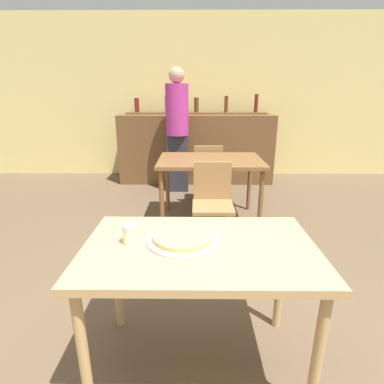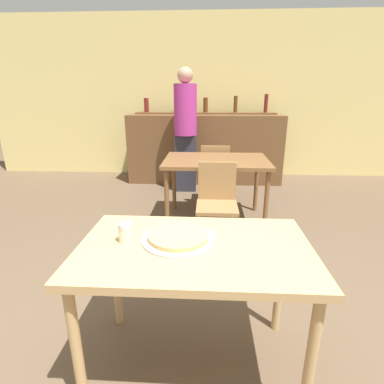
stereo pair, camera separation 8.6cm
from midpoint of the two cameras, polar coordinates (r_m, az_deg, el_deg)
ground_plane at (r=2.00m, az=1.86°, el=-29.70°), size 16.00×16.00×0.00m
wall_back at (r=5.67m, az=3.11°, el=17.41°), size 8.00×0.05×2.80m
dining_table_near at (r=1.57m, az=2.12°, el=-12.96°), size 1.17×0.72×0.76m
dining_table_far at (r=3.50m, az=5.32°, el=4.99°), size 1.19×0.83×0.76m
bar_counter at (r=5.25m, az=2.94°, el=8.25°), size 2.60×0.56×1.15m
bar_back_shelf at (r=5.31m, az=2.86°, el=15.20°), size 2.39×0.24×0.33m
chair_far_side_front at (r=2.99m, az=5.59°, el=-1.29°), size 0.40×0.40×0.84m
chair_far_side_back at (r=4.12m, az=4.96°, el=4.21°), size 0.40×0.40×0.84m
pizza_tray at (r=1.56m, az=-1.03°, el=-8.64°), size 0.38×0.38×0.04m
cheese_shaker at (r=1.56m, az=-11.08°, el=-7.58°), size 0.07×0.07×0.10m
person_standing at (r=4.62m, az=-0.71°, el=12.39°), size 0.34×0.34×1.85m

